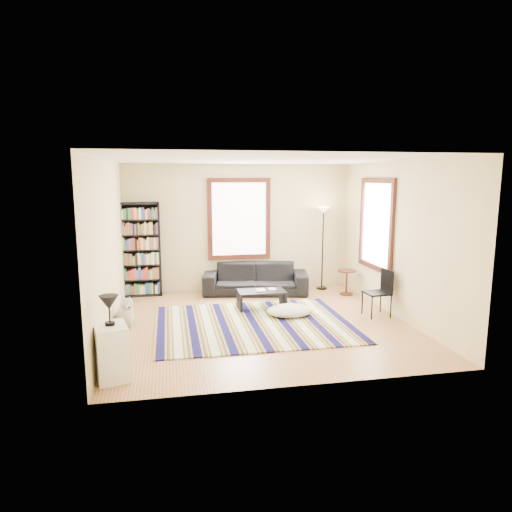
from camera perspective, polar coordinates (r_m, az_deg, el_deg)
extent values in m
cube|color=tan|center=(8.09, 0.68, -8.65)|extent=(5.00, 5.00, 0.10)
cube|color=white|center=(7.68, 0.72, 12.33)|extent=(5.00, 5.00, 0.10)
cube|color=beige|center=(10.25, -2.18, 3.57)|extent=(5.00, 0.10, 2.80)
cube|color=beige|center=(5.32, 6.25, -2.31)|extent=(5.00, 0.10, 2.80)
cube|color=beige|center=(7.66, -18.32, 0.97)|extent=(0.10, 5.00, 2.80)
cube|color=beige|center=(8.63, 17.53, 1.95)|extent=(0.10, 5.00, 2.80)
cube|color=white|center=(10.15, -2.12, 4.65)|extent=(1.20, 0.06, 1.60)
cube|color=white|center=(9.28, 14.82, 3.85)|extent=(0.06, 1.20, 1.60)
cube|color=#100D45|center=(7.98, -0.28, -8.45)|extent=(3.35, 2.68, 0.02)
imported|color=black|center=(9.98, -0.07, -2.83)|extent=(2.37, 1.29, 0.66)
cube|color=black|center=(9.97, -14.41, 0.78)|extent=(0.90, 0.30, 2.00)
cube|color=black|center=(8.84, 0.68, -5.48)|extent=(1.02, 0.81, 0.36)
imported|color=beige|center=(8.77, 0.04, -4.31)|extent=(0.19, 0.24, 0.02)
imported|color=beige|center=(8.87, 1.57, -4.18)|extent=(0.20, 0.16, 0.01)
ellipsoid|color=silver|center=(8.43, 4.24, -6.81)|extent=(1.01, 0.89, 0.21)
cylinder|color=#471811|center=(10.06, 11.25, -3.26)|extent=(0.45, 0.45, 0.54)
cube|color=black|center=(8.63, 14.87, -4.49)|extent=(0.45, 0.43, 0.86)
cube|color=white|center=(6.12, -17.60, -11.36)|extent=(0.49, 0.58, 0.70)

